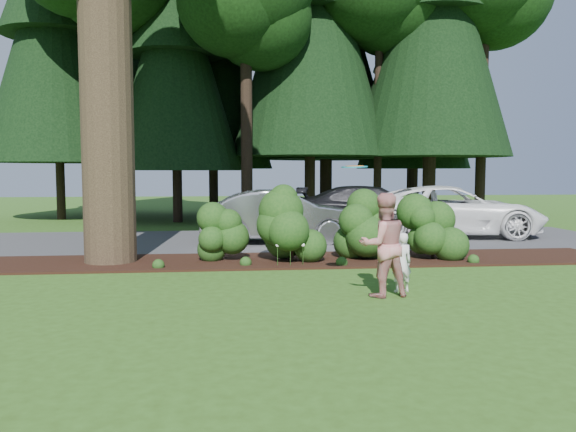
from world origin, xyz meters
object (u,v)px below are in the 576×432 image
object	(u,v)px
car_dark_suv	(374,208)
frisbee	(354,167)
car_silver_wagon	(281,216)
adult	(383,245)
child	(401,262)
car_white_suv	(450,211)

from	to	relation	value
car_dark_suv	frisbee	world-z (taller)	frisbee
car_silver_wagon	car_dark_suv	distance (m)	4.82
car_silver_wagon	adult	xyz separation A→B (m)	(1.16, -7.59, 0.09)
car_dark_suv	adult	world-z (taller)	adult
adult	child	bearing A→B (deg)	-152.45
child	frisbee	bearing A→B (deg)	-21.45
car_dark_suv	frisbee	distance (m)	10.62
car_silver_wagon	adult	size ratio (longest dim) A/B	2.65
frisbee	child	bearing A→B (deg)	-13.56
car_white_suv	frisbee	bearing A→B (deg)	155.66
car_silver_wagon	car_white_suv	xyz separation A→B (m)	(5.91, 1.08, 0.05)
car_white_suv	frisbee	size ratio (longest dim) A/B	12.70
child	frisbee	world-z (taller)	frisbee
car_white_suv	frisbee	xyz separation A→B (m)	(-5.17, -8.13, 1.44)
car_white_suv	car_dark_suv	world-z (taller)	car_white_suv
frisbee	car_silver_wagon	bearing A→B (deg)	96.00
car_white_suv	car_dark_suv	size ratio (longest dim) A/B	1.08
car_silver_wagon	frisbee	bearing A→B (deg)	-174.34
car_silver_wagon	car_dark_suv	bearing A→B (deg)	-51.37
car_dark_suv	frisbee	size ratio (longest dim) A/B	11.76
car_dark_suv	adult	distance (m)	10.93
car_dark_suv	child	bearing A→B (deg)	177.54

